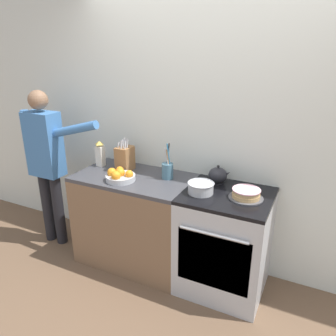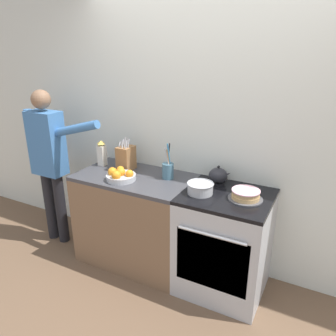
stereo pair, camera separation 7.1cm
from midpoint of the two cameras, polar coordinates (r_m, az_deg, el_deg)
name	(u,v)px [view 2 (the right image)]	position (r m, az deg, el deg)	size (l,w,h in m)	color
ground_plane	(179,298)	(3.01, 2.64, -21.70)	(16.00, 16.00, 0.00)	brown
wall_back	(213,133)	(2.93, 8.55, 6.02)	(8.00, 0.04, 2.60)	silver
counter_cabinet	(136,219)	(3.22, -4.97, -8.78)	(1.07, 0.64, 0.90)	brown
stove_range	(224,243)	(2.90, 10.43, -12.71)	(0.71, 0.67, 0.90)	#B7BABF
layer_cake	(246,195)	(2.62, 14.13, -4.59)	(0.27, 0.27, 0.08)	#4C4C51
tea_kettle	(218,176)	(2.87, 9.46, -1.35)	(0.20, 0.16, 0.16)	#232328
mixing_bowl	(200,188)	(2.66, 6.40, -3.50)	(0.22, 0.22, 0.09)	#B7BABF
knife_block	(126,158)	(3.15, -6.68, 1.76)	(0.13, 0.17, 0.32)	olive
utensil_crock	(168,170)	(2.93, 0.69, -0.35)	(0.10, 0.10, 0.33)	#477084
fruit_bowl	(120,175)	(2.93, -7.62, -1.28)	(0.26, 0.26, 0.11)	#B7BABF
milk_carton	(102,154)	(3.30, -10.84, 2.49)	(0.07, 0.07, 0.26)	white
person_baker	(49,156)	(3.52, -19.46, 2.06)	(0.93, 0.20, 1.64)	black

